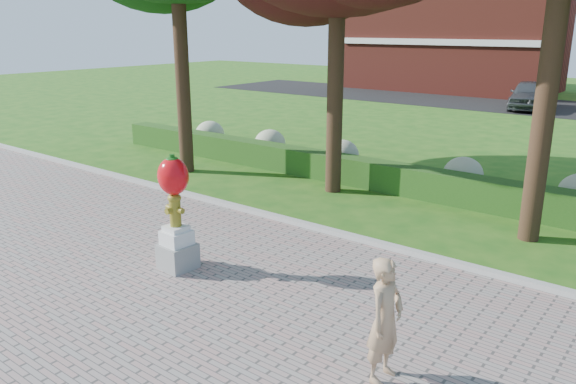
% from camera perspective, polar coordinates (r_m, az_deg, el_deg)
% --- Properties ---
extents(ground, '(100.00, 100.00, 0.00)m').
position_cam_1_polar(ground, '(10.47, -4.65, -9.08)').
color(ground, '#1F5816').
rests_on(ground, ground).
extents(curb, '(40.00, 0.18, 0.15)m').
position_cam_1_polar(curb, '(12.63, 4.60, -4.14)').
color(curb, '#ADADA5').
rests_on(curb, ground).
extents(lawn_hedge, '(24.00, 0.70, 0.80)m').
position_cam_1_polar(lawn_hedge, '(15.87, 12.64, 1.06)').
color(lawn_hedge, '#154012').
rests_on(lawn_hedge, ground).
extents(hydrangea_row, '(20.10, 1.10, 0.99)m').
position_cam_1_polar(hydrangea_row, '(16.51, 15.97, 1.95)').
color(hydrangea_row, '#B0B68B').
rests_on(hydrangea_row, ground).
extents(building_left, '(14.00, 8.00, 7.00)m').
position_cam_1_polar(building_left, '(44.10, 16.64, 14.51)').
color(building_left, maroon).
rests_on(building_left, ground).
extents(hydrant_sculpture, '(0.65, 0.65, 2.24)m').
position_cam_1_polar(hydrant_sculpture, '(10.69, -11.40, -1.75)').
color(hydrant_sculpture, gray).
rests_on(hydrant_sculpture, walkway).
extents(woman, '(0.42, 0.63, 1.70)m').
position_cam_1_polar(woman, '(7.49, 9.85, -12.69)').
color(woman, tan).
rests_on(woman, walkway).
extents(parked_car, '(2.74, 4.97, 1.60)m').
position_cam_1_polar(parked_car, '(34.76, 23.27, 9.07)').
color(parked_car, '#3B3F42').
rests_on(parked_car, street).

